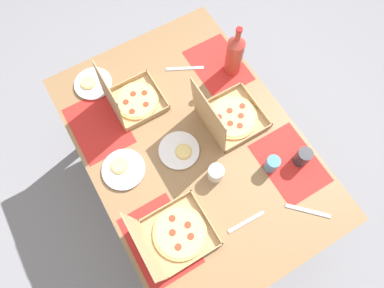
# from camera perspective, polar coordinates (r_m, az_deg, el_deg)

# --- Properties ---
(ground_plane) EXTENTS (6.00, 6.00, 0.00)m
(ground_plane) POSITION_cam_1_polar(r_m,az_deg,el_deg) (2.40, -0.00, -6.86)
(ground_plane) COLOR gray
(dining_table) EXTENTS (1.47, 1.03, 0.77)m
(dining_table) POSITION_cam_1_polar(r_m,az_deg,el_deg) (1.76, -0.00, -1.31)
(dining_table) COLOR #3F3328
(dining_table) RESTS_ON ground_plane
(placemat_near_left) EXTENTS (0.36, 0.26, 0.00)m
(placemat_near_left) POSITION_cam_1_polar(r_m,az_deg,el_deg) (1.70, 16.48, -3.15)
(placemat_near_left) COLOR red
(placemat_near_left) RESTS_ON dining_table
(placemat_near_right) EXTENTS (0.36, 0.26, 0.00)m
(placemat_near_right) POSITION_cam_1_polar(r_m,az_deg,el_deg) (1.89, 4.51, 13.31)
(placemat_near_right) COLOR red
(placemat_near_right) RESTS_ON dining_table
(placemat_far_left) EXTENTS (0.36, 0.26, 0.00)m
(placemat_far_left) POSITION_cam_1_polar(r_m,az_deg,el_deg) (1.56, -5.56, -16.24)
(placemat_far_left) COLOR red
(placemat_far_left) RESTS_ON dining_table
(placemat_far_right) EXTENTS (0.36, 0.26, 0.00)m
(placemat_far_right) POSITION_cam_1_polar(r_m,az_deg,el_deg) (1.77, -15.79, 3.04)
(placemat_far_right) COLOR red
(placemat_far_right) RESTS_ON dining_table
(pizza_box_corner_right) EXTENTS (0.28, 0.31, 0.32)m
(pizza_box_corner_right) POSITION_cam_1_polar(r_m,az_deg,el_deg) (1.51, -3.30, -15.47)
(pizza_box_corner_right) COLOR tan
(pizza_box_corner_right) RESTS_ON dining_table
(pizza_box_center) EXTENTS (0.26, 0.26, 0.29)m
(pizza_box_center) POSITION_cam_1_polar(r_m,az_deg,el_deg) (1.75, -10.37, 7.50)
(pizza_box_center) COLOR tan
(pizza_box_center) RESTS_ON dining_table
(pizza_box_edge_far) EXTENTS (0.29, 0.31, 0.32)m
(pizza_box_edge_far) POSITION_cam_1_polar(r_m,az_deg,el_deg) (1.68, 6.17, 4.63)
(pizza_box_edge_far) COLOR tan
(pizza_box_edge_far) RESTS_ON dining_table
(plate_far_left) EXTENTS (0.21, 0.21, 0.03)m
(plate_far_left) POSITION_cam_1_polar(r_m,az_deg,el_deg) (1.64, -11.74, -4.24)
(plate_far_left) COLOR white
(plate_far_left) RESTS_ON dining_table
(plate_near_right) EXTENTS (0.20, 0.20, 0.03)m
(plate_near_right) POSITION_cam_1_polar(r_m,az_deg,el_deg) (1.64, -2.15, -1.17)
(plate_near_right) COLOR white
(plate_near_right) RESTS_ON dining_table
(plate_middle) EXTENTS (0.20, 0.20, 0.03)m
(plate_middle) POSITION_cam_1_polar(r_m,az_deg,el_deg) (1.89, -16.69, 9.90)
(plate_middle) COLOR white
(plate_middle) RESTS_ON dining_table
(soda_bottle) EXTENTS (0.09, 0.09, 0.32)m
(soda_bottle) POSITION_cam_1_polar(r_m,az_deg,el_deg) (1.78, 7.32, 15.02)
(soda_bottle) COLOR #B2382D
(soda_bottle) RESTS_ON dining_table
(cup_red) EXTENTS (0.06, 0.06, 0.09)m
(cup_red) POSITION_cam_1_polar(r_m,az_deg,el_deg) (1.62, 13.57, -3.37)
(cup_red) COLOR teal
(cup_red) RESTS_ON dining_table
(cup_dark) EXTENTS (0.08, 0.08, 0.09)m
(cup_dark) POSITION_cam_1_polar(r_m,az_deg,el_deg) (1.57, 4.10, -5.02)
(cup_dark) COLOR silver
(cup_dark) RESTS_ON dining_table
(cup_clear_left) EXTENTS (0.07, 0.07, 0.10)m
(cup_clear_left) POSITION_cam_1_polar(r_m,az_deg,el_deg) (1.67, 18.49, -2.13)
(cup_clear_left) COLOR #333338
(cup_clear_left) RESTS_ON dining_table
(knife_by_near_left) EXTENTS (0.16, 0.16, 0.00)m
(knife_by_near_left) POSITION_cam_1_polar(r_m,az_deg,el_deg) (1.66, 19.29, -10.78)
(knife_by_near_left) COLOR #B7B7BC
(knife_by_near_left) RESTS_ON dining_table
(fork_by_near_right) EXTENTS (0.02, 0.19, 0.00)m
(fork_by_near_right) POSITION_cam_1_polar(r_m,az_deg,el_deg) (1.58, 9.29, -13.07)
(fork_by_near_right) COLOR #B7B7BC
(fork_by_near_right) RESTS_ON dining_table
(knife_by_far_right) EXTENTS (0.11, 0.19, 0.00)m
(knife_by_far_right) POSITION_cam_1_polar(r_m,az_deg,el_deg) (1.88, -1.27, 12.87)
(knife_by_far_right) COLOR #B7B7BC
(knife_by_far_right) RESTS_ON dining_table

